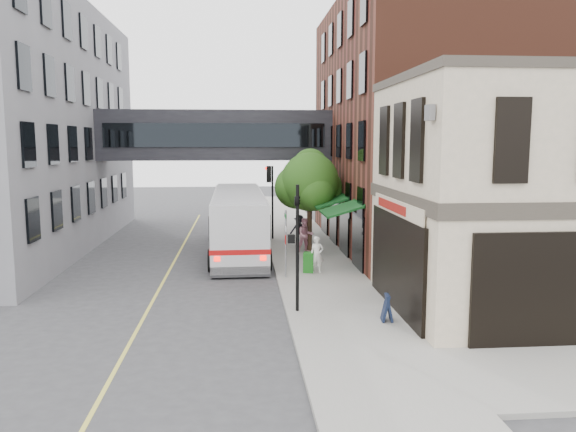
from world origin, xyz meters
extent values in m
plane|color=#38383A|center=(0.00, 0.00, 0.00)|extent=(120.00, 120.00, 0.00)
cube|color=gray|center=(2.00, 14.00, 0.07)|extent=(4.00, 60.00, 0.15)
cube|color=#B9AB8D|center=(9.00, 2.00, 4.08)|extent=(10.00, 8.00, 8.15)
cube|color=#38332B|center=(9.00, 2.00, 4.15)|extent=(10.12, 8.12, 0.50)
cube|color=#38332B|center=(9.00, 2.00, 8.30)|extent=(10.12, 8.12, 0.30)
cube|color=black|center=(3.94, 2.00, 1.85)|extent=(0.14, 6.40, 3.40)
cube|color=black|center=(3.90, 2.00, 1.85)|extent=(0.04, 5.90, 3.00)
cube|color=maroon|center=(3.88, 2.60, 3.80)|extent=(0.03, 3.60, 0.32)
cube|color=#56291B|center=(10.00, 15.00, 7.00)|extent=(12.00, 18.00, 14.00)
cube|color=#0D3B15|center=(3.14, 13.75, 3.00)|extent=(1.80, 13.00, 0.40)
cube|color=black|center=(-3.00, 18.00, 6.50)|extent=(14.00, 3.00, 3.00)
cube|color=black|center=(-3.00, 16.45, 6.50)|extent=(13.00, 0.08, 1.40)
cube|color=black|center=(-3.00, 19.55, 6.50)|extent=(13.00, 0.08, 1.40)
cylinder|color=black|center=(0.40, 2.00, 2.40)|extent=(0.12, 0.12, 4.50)
cube|color=black|center=(0.18, 2.00, 2.75)|extent=(0.25, 0.22, 0.30)
imported|color=black|center=(0.40, 2.00, 4.25)|extent=(0.20, 0.16, 1.00)
cylinder|color=black|center=(0.40, 17.00, 2.40)|extent=(0.12, 0.12, 4.50)
cube|color=black|center=(0.18, 17.00, 2.75)|extent=(0.25, 0.22, 0.30)
cube|color=black|center=(0.18, 17.00, 4.15)|extent=(0.28, 0.28, 1.00)
sphere|color=#FF0C05|center=(0.02, 17.00, 4.50)|extent=(0.18, 0.18, 0.18)
cylinder|color=gray|center=(0.40, 7.00, 1.65)|extent=(0.08, 0.08, 3.00)
cube|color=white|center=(0.38, 7.00, 2.35)|extent=(0.03, 0.75, 0.22)
cube|color=#0C591E|center=(0.38, 7.00, 2.90)|extent=(0.03, 0.70, 0.18)
cube|color=#B20C0C|center=(0.38, 7.00, 1.85)|extent=(0.03, 0.30, 0.40)
cylinder|color=#382619|center=(2.20, 13.00, 1.55)|extent=(0.28, 0.28, 2.80)
sphere|color=#234E14|center=(2.20, 13.00, 3.95)|extent=(3.20, 3.20, 3.20)
sphere|color=#234E14|center=(3.00, 13.50, 3.55)|extent=(2.20, 2.20, 2.20)
sphere|color=#234E14|center=(1.50, 13.30, 3.65)|extent=(2.40, 2.40, 2.40)
sphere|color=#234E14|center=(2.30, 13.60, 4.75)|extent=(2.00, 2.00, 2.00)
cube|color=#D8CC4C|center=(-5.00, 10.00, 0.01)|extent=(0.12, 40.00, 0.01)
cube|color=silver|center=(-1.69, 13.49, 1.77)|extent=(2.85, 12.39, 3.12)
cube|color=black|center=(-1.69, 13.49, 2.31)|extent=(2.91, 12.17, 1.13)
cube|color=#B20C0C|center=(-1.69, 13.49, 1.24)|extent=(2.91, 12.41, 0.24)
cylinder|color=black|center=(-2.97, 8.96, 0.54)|extent=(0.34, 1.08, 1.07)
cylinder|color=black|center=(-0.29, 8.99, 0.54)|extent=(0.34, 1.08, 1.07)
cylinder|color=black|center=(-3.09, 17.55, 0.54)|extent=(0.34, 1.08, 1.07)
cylinder|color=black|center=(-0.40, 17.59, 0.54)|extent=(0.34, 1.08, 1.07)
imported|color=white|center=(1.88, 7.71, 0.99)|extent=(0.62, 0.42, 1.69)
imported|color=pink|center=(1.93, 12.64, 1.08)|extent=(1.01, 0.85, 1.86)
imported|color=black|center=(1.83, 14.73, 1.03)|extent=(1.29, 0.99, 1.77)
cube|color=#155E15|center=(1.52, 7.83, 0.62)|extent=(0.56, 0.53, 0.93)
cube|color=#101A32|center=(3.28, 0.60, 0.60)|extent=(0.38, 0.54, 0.91)
camera|label=1|loc=(-1.59, -17.24, 6.12)|focal=35.00mm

